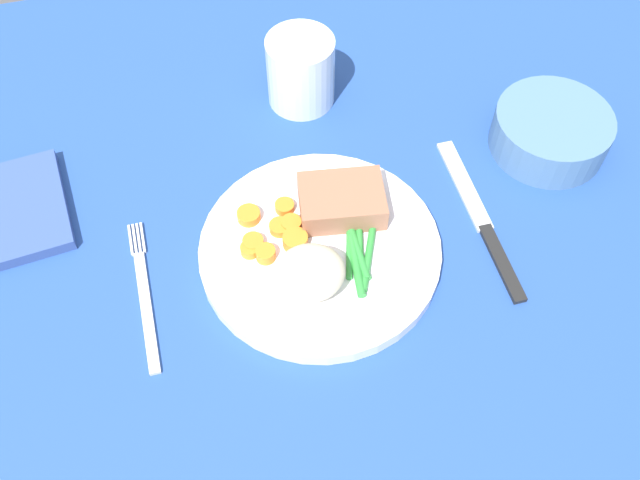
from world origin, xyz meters
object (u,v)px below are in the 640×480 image
Objects in this scene: water_glass at (301,75)px; fork at (145,295)px; meat_portion at (342,201)px; salad_bowl at (551,130)px; napkin at (7,213)px; dinner_plate at (320,250)px; knife at (481,221)px.

fork is at bearing -133.45° from water_glass.
meat_portion and salad_bowl have the same top height.
salad_bowl is (44.62, 7.80, 2.33)cm from fork.
napkin is at bearing 130.09° from fork.
water_glass reaches higher than dinner_plate.
knife is (16.79, -0.29, -0.60)cm from dinner_plate.
napkin is at bearing 164.91° from meat_portion.
fork is at bearing 179.87° from knife.
salad_bowl is at bearing 15.35° from dinner_plate.
dinner_plate is 2.88× the size of water_glass.
water_glass reaches higher than salad_bowl.
water_glass is (-13.38, 21.74, 3.26)cm from knife.
salad_bowl is at bearing 9.01° from meat_portion.
dinner_plate is 21.89cm from water_glass.
fork is 30.09cm from water_glass.
water_glass is at bearing 80.96° from dinner_plate.
knife is 1.60× the size of napkin.
salad_bowl reaches higher than knife.
water_glass is at bearing 89.17° from meat_portion.
napkin is (-56.92, 4.94, -1.88)cm from salad_bowl.
knife is 25.74cm from water_glass.
meat_portion is 17.78cm from water_glass.
dinner_plate is 5.33cm from meat_portion.
salad_bowl reaches higher than fork.
fork is 33.95cm from knife.
knife is at bearing -3.95° from fork.
water_glass reaches higher than fork.
salad_bowl reaches higher than napkin.
dinner_plate is 1.88× the size of salad_bowl.
fork is (-20.31, -3.94, -2.80)cm from meat_portion.
dinner_plate is at bearing -130.60° from meat_portion.
napkin reaches higher than fork.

